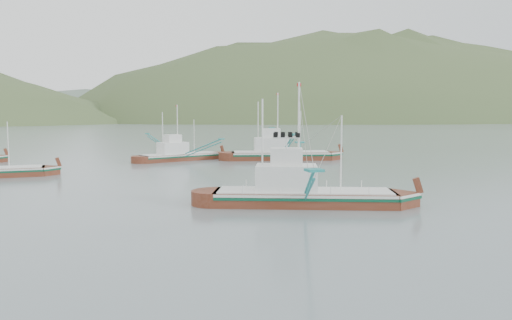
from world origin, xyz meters
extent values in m
plane|color=slate|center=(0.00, 0.00, 0.00)|extent=(1200.00, 1200.00, 0.00)
cube|color=#5D2513|center=(2.67, 1.90, 0.18)|extent=(14.22, 8.01, 1.84)
cube|color=silver|center=(2.67, 1.90, 0.96)|extent=(13.98, 7.99, 0.20)
cube|color=#0A4C31|center=(2.67, 1.90, 0.73)|extent=(13.99, 8.01, 0.20)
cube|color=silver|center=(2.67, 1.90, 1.15)|extent=(13.50, 7.61, 0.11)
cube|color=silver|center=(1.37, 2.35, 2.11)|extent=(5.30, 4.29, 2.02)
cube|color=silver|center=(1.37, 2.35, 3.77)|extent=(2.92, 2.69, 1.29)
cylinder|color=white|center=(2.24, 2.05, 5.23)|extent=(0.15, 0.15, 8.26)
cylinder|color=white|center=(-0.36, 2.96, 4.61)|extent=(0.13, 0.13, 7.03)
cylinder|color=white|center=(5.27, 0.99, 3.99)|extent=(0.11, 0.11, 5.79)
cylinder|color=white|center=(-22.62, 27.68, 3.56)|extent=(0.10, 0.10, 5.15)
cube|color=#5D2513|center=(-1.71, 41.57, 0.16)|extent=(12.58, 7.62, 1.63)
cube|color=silver|center=(-1.71, 41.57, 0.86)|extent=(12.38, 7.59, 0.18)
cube|color=#0A4C31|center=(-1.71, 41.57, 0.65)|extent=(12.38, 7.60, 0.18)
cube|color=silver|center=(-1.71, 41.57, 1.02)|extent=(11.95, 7.24, 0.10)
cube|color=silver|center=(-2.84, 41.11, 1.88)|extent=(4.76, 3.95, 1.80)
cube|color=silver|center=(-2.84, 41.11, 3.35)|extent=(2.64, 2.46, 1.14)
cylinder|color=white|center=(-2.09, 41.41, 4.65)|extent=(0.13, 0.13, 7.35)
cylinder|color=white|center=(-4.36, 40.50, 4.10)|extent=(0.11, 0.11, 6.25)
cylinder|color=white|center=(0.56, 42.49, 3.55)|extent=(0.10, 0.10, 5.14)
cube|color=#5D2513|center=(13.16, 38.32, 0.20)|extent=(15.42, 6.96, 1.99)
cube|color=silver|center=(13.16, 38.32, 1.04)|extent=(15.14, 6.98, 0.22)
cube|color=#0A4C31|center=(13.16, 38.32, 0.80)|extent=(15.15, 7.00, 0.22)
cube|color=silver|center=(13.16, 38.32, 1.24)|extent=(14.65, 6.61, 0.12)
cube|color=silver|center=(11.70, 38.62, 2.29)|extent=(5.52, 4.14, 2.19)
cube|color=silver|center=(11.70, 38.62, 4.08)|extent=(2.98, 2.67, 1.39)
cylinder|color=white|center=(12.68, 38.42, 5.67)|extent=(0.16, 0.16, 8.95)
cylinder|color=white|center=(9.76, 39.03, 5.00)|extent=(0.14, 0.14, 7.61)
cylinder|color=white|center=(16.09, 37.70, 4.33)|extent=(0.12, 0.12, 6.27)
ellipsoid|color=#41552B|center=(240.00, 430.00, 0.00)|extent=(684.00, 432.00, 306.00)
ellipsoid|color=slate|center=(30.00, 560.00, 0.00)|extent=(960.00, 400.00, 240.00)
camera|label=1|loc=(-11.24, -33.37, 7.02)|focal=35.00mm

